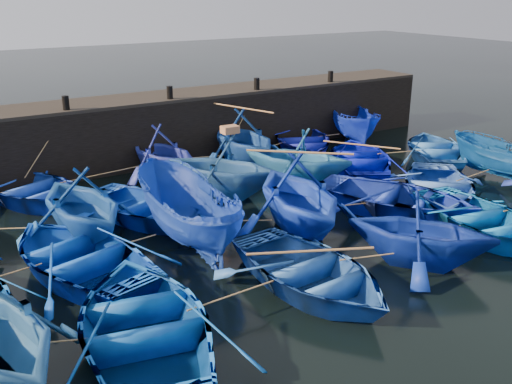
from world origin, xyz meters
TOP-DOWN VIEW (x-y plane):
  - ground at (0.00, 0.00)m, footprint 120.00×120.00m
  - quay_wall at (0.00, 10.50)m, footprint 26.00×2.50m
  - quay_top at (0.00, 10.50)m, footprint 26.00×2.50m
  - bollard_1 at (-4.00, 9.60)m, footprint 0.24×0.24m
  - bollard_2 at (0.00, 9.60)m, footprint 0.24×0.24m
  - bollard_3 at (4.00, 9.60)m, footprint 0.24×0.24m
  - bollard_4 at (8.00, 9.60)m, footprint 0.24×0.24m
  - boat_1 at (-5.81, 7.79)m, footprint 5.13×5.83m
  - boat_2 at (-1.04, 8.21)m, footprint 4.02×4.40m
  - boat_3 at (2.24, 7.80)m, footprint 4.01×4.58m
  - boat_4 at (5.45, 8.22)m, footprint 4.98×5.72m
  - boat_5 at (8.31, 8.09)m, footprint 3.46×4.79m
  - boat_7 at (-5.16, 4.10)m, footprint 4.05×4.57m
  - boat_8 at (-3.16, 4.34)m, footprint 4.92×5.60m
  - boat_9 at (-0.19, 5.02)m, footprint 5.36×5.49m
  - boat_10 at (2.77, 4.82)m, footprint 5.09×5.20m
  - boat_11 at (5.73, 4.79)m, footprint 5.59×6.00m
  - boat_12 at (9.34, 4.27)m, footprint 5.45×5.75m
  - boat_14 at (-5.87, 1.97)m, footprint 4.90×5.95m
  - boat_15 at (-2.91, 2.11)m, footprint 2.10×5.12m
  - boat_16 at (0.27, 1.32)m, footprint 4.76×5.24m
  - boat_17 at (3.73, 0.86)m, footprint 5.57×6.21m
  - boat_18 at (5.70, 0.91)m, footprint 5.81×5.89m
  - boat_19 at (9.49, 1.13)m, footprint 2.58×4.37m
  - boat_21 at (-5.63, -1.76)m, footprint 4.90×6.07m
  - boat_22 at (-1.51, -1.63)m, footprint 3.76×5.02m
  - boat_23 at (1.66, -2.05)m, footprint 4.81×4.91m
  - boat_24 at (4.63, -1.70)m, footprint 4.21×5.36m
  - wooden_crate at (0.11, 5.02)m, footprint 0.55×0.39m
  - mooring_ropes at (0.05, 5.09)m, footprint 18.00×11.59m
  - loose_oars at (1.68, 3.07)m, footprint 9.50×11.51m

SIDE VIEW (x-z plane):
  - ground at x=0.00m, z-range 0.00..0.00m
  - boat_8 at x=-3.16m, z-range 0.00..0.97m
  - boat_12 at x=9.34m, z-range 0.00..0.97m
  - boat_22 at x=-1.51m, z-range 0.00..0.99m
  - boat_4 at x=5.45m, z-range 0.00..0.99m
  - boat_18 at x=5.70m, z-range 0.00..1.00m
  - boat_1 at x=-5.81m, z-range 0.00..1.01m
  - boat_24 at x=4.63m, z-range 0.00..1.01m
  - boat_11 at x=5.73m, z-range 0.00..1.01m
  - boat_17 at x=3.73m, z-range 0.00..1.06m
  - boat_14 at x=-5.87m, z-range 0.00..1.07m
  - boat_21 at x=-5.63m, z-range 0.00..1.11m
  - boat_19 at x=9.49m, z-range 0.00..1.59m
  - boat_5 at x=8.31m, z-range 0.00..1.74m
  - mooring_ropes at x=0.05m, z-range -0.17..1.93m
  - boat_15 at x=-2.91m, z-range 0.00..1.95m
  - boat_23 at x=1.66m, z-range 0.00..1.96m
  - boat_2 at x=-1.04m, z-range 0.00..1.97m
  - boat_10 at x=2.77m, z-range 0.00..2.08m
  - boat_9 at x=-0.19m, z-range 0.00..2.20m
  - boat_7 at x=-5.16m, z-range 0.00..2.21m
  - boat_3 at x=2.24m, z-range 0.00..2.30m
  - boat_16 at x=0.27m, z-range 0.00..2.38m
  - quay_wall at x=0.00m, z-range 0.00..2.50m
  - loose_oars at x=1.68m, z-range 0.98..2.42m
  - wooden_crate at x=0.11m, z-range 2.20..2.44m
  - quay_top at x=0.00m, z-range 2.50..2.62m
  - bollard_1 at x=-4.00m, z-range 2.62..3.12m
  - bollard_2 at x=0.00m, z-range 2.62..3.12m
  - bollard_3 at x=4.00m, z-range 2.62..3.12m
  - bollard_4 at x=8.00m, z-range 2.62..3.12m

